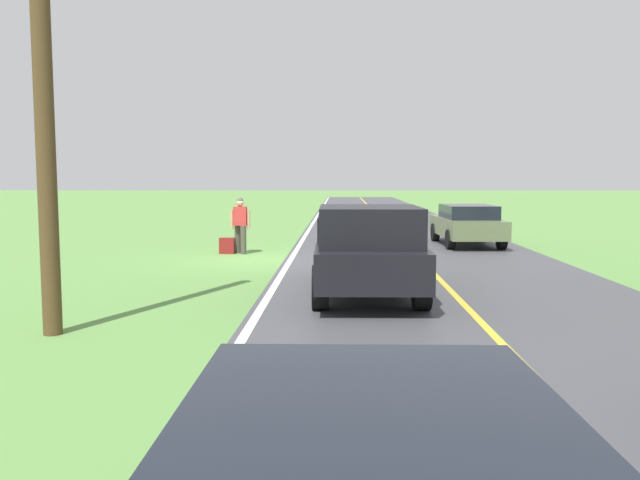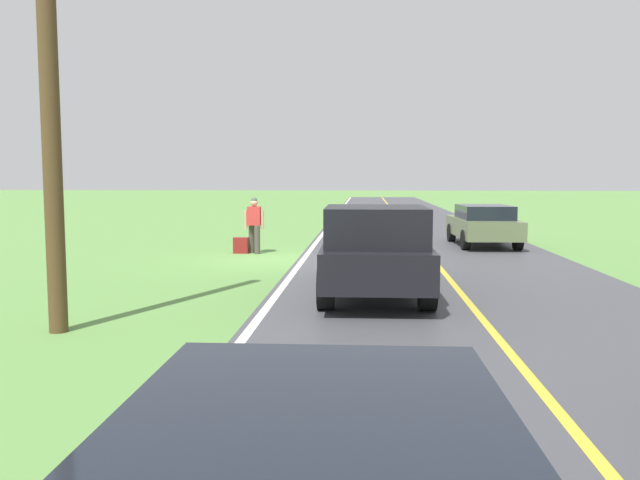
{
  "view_description": "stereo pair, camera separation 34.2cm",
  "coord_description": "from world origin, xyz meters",
  "px_view_note": "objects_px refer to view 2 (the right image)",
  "views": [
    {
      "loc": [
        -2.28,
        18.41,
        2.36
      ],
      "look_at": [
        -1.99,
        9.44,
        1.49
      ],
      "focal_mm": 36.39,
      "sensor_mm": 36.0,
      "label": 1
    },
    {
      "loc": [
        -2.62,
        18.39,
        2.36
      ],
      "look_at": [
        -1.99,
        9.44,
        1.49
      ],
      "focal_mm": 36.39,
      "sensor_mm": 36.0,
      "label": 2
    }
  ],
  "objects_px": {
    "hitchhiker_walking": "(254,222)",
    "pickup_truck_passing": "(374,248)",
    "suitcase_carried": "(241,245)",
    "sedan_near_oncoming": "(483,224)",
    "utility_pole_roadside": "(47,32)"
  },
  "relations": [
    {
      "from": "hitchhiker_walking",
      "to": "pickup_truck_passing",
      "type": "distance_m",
      "value": 7.93
    },
    {
      "from": "suitcase_carried",
      "to": "pickup_truck_passing",
      "type": "height_order",
      "value": "pickup_truck_passing"
    },
    {
      "from": "hitchhiker_walking",
      "to": "pickup_truck_passing",
      "type": "xyz_separation_m",
      "value": [
        -3.63,
        7.06,
        -0.01
      ]
    },
    {
      "from": "hitchhiker_walking",
      "to": "sedan_near_oncoming",
      "type": "bearing_deg",
      "value": -159.83
    },
    {
      "from": "hitchhiker_walking",
      "to": "pickup_truck_passing",
      "type": "relative_size",
      "value": 0.32
    },
    {
      "from": "hitchhiker_walking",
      "to": "suitcase_carried",
      "type": "distance_m",
      "value": 0.85
    },
    {
      "from": "suitcase_carried",
      "to": "sedan_near_oncoming",
      "type": "relative_size",
      "value": 0.11
    },
    {
      "from": "sedan_near_oncoming",
      "to": "utility_pole_roadside",
      "type": "distance_m",
      "value": 16.29
    },
    {
      "from": "hitchhiker_walking",
      "to": "utility_pole_roadside",
      "type": "xyz_separation_m",
      "value": [
        1.23,
        10.47,
        3.5
      ]
    },
    {
      "from": "hitchhiker_walking",
      "to": "sedan_near_oncoming",
      "type": "height_order",
      "value": "hitchhiker_walking"
    },
    {
      "from": "pickup_truck_passing",
      "to": "utility_pole_roadside",
      "type": "xyz_separation_m",
      "value": [
        4.86,
        3.41,
        3.51
      ]
    },
    {
      "from": "suitcase_carried",
      "to": "sedan_near_oncoming",
      "type": "distance_m",
      "value": 8.44
    },
    {
      "from": "pickup_truck_passing",
      "to": "hitchhiker_walking",
      "type": "bearing_deg",
      "value": -62.8
    },
    {
      "from": "pickup_truck_passing",
      "to": "sedan_near_oncoming",
      "type": "height_order",
      "value": "pickup_truck_passing"
    },
    {
      "from": "suitcase_carried",
      "to": "pickup_truck_passing",
      "type": "relative_size",
      "value": 0.09
    }
  ]
}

